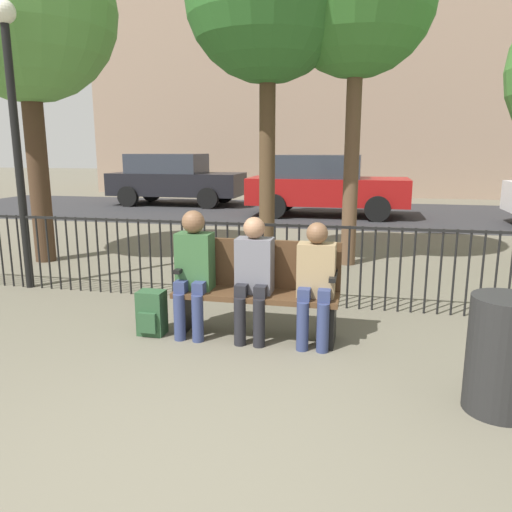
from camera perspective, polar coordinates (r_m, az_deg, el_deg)
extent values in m
plane|color=#605B4C|center=(2.95, -10.66, -25.22)|extent=(80.00, 80.00, 0.00)
cube|color=#4C331E|center=(4.74, 0.00, -4.43)|extent=(1.56, 0.45, 0.05)
cube|color=#4C331E|center=(4.86, 0.49, -0.85)|extent=(1.56, 0.05, 0.47)
cube|color=black|center=(5.01, -8.14, -6.35)|extent=(0.06, 0.38, 0.40)
cube|color=black|center=(4.72, 8.66, -7.54)|extent=(0.06, 0.38, 0.40)
cube|color=black|center=(4.88, -8.30, -1.34)|extent=(0.06, 0.38, 0.04)
cube|color=black|center=(4.59, 8.84, -2.24)|extent=(0.06, 0.38, 0.04)
cylinder|color=navy|center=(4.79, -8.74, -6.91)|extent=(0.11, 0.11, 0.45)
cylinder|color=navy|center=(4.73, -6.69, -7.10)|extent=(0.11, 0.11, 0.45)
cube|color=navy|center=(4.80, -8.41, -3.43)|extent=(0.11, 0.20, 0.12)
cube|color=navy|center=(4.74, -6.37, -3.57)|extent=(0.11, 0.20, 0.12)
cube|color=#335B33|center=(4.83, -6.99, -0.57)|extent=(0.34, 0.22, 0.55)
sphere|color=brown|center=(4.74, -7.18, 3.89)|extent=(0.22, 0.22, 0.22)
cylinder|color=black|center=(4.62, -1.86, -7.50)|extent=(0.11, 0.11, 0.45)
cylinder|color=black|center=(4.58, 0.34, -7.67)|extent=(0.11, 0.11, 0.45)
cube|color=black|center=(4.63, -1.57, -3.88)|extent=(0.11, 0.20, 0.12)
cube|color=black|center=(4.59, 0.61, -4.02)|extent=(0.11, 0.20, 0.12)
cube|color=slate|center=(4.67, -0.16, -1.08)|extent=(0.34, 0.22, 0.52)
sphere|color=#A37556|center=(4.58, -0.22, 3.24)|extent=(0.20, 0.20, 0.20)
cylinder|color=navy|center=(4.52, 5.34, -8.00)|extent=(0.11, 0.11, 0.45)
cylinder|color=navy|center=(4.50, 7.64, -8.14)|extent=(0.11, 0.11, 0.45)
cube|color=navy|center=(4.53, 5.57, -4.30)|extent=(0.11, 0.20, 0.12)
cube|color=navy|center=(4.51, 7.84, -4.42)|extent=(0.11, 0.20, 0.12)
cube|color=#997F59|center=(4.59, 6.92, -1.59)|extent=(0.34, 0.22, 0.49)
sphere|color=brown|center=(4.50, 7.01, 2.61)|extent=(0.19, 0.19, 0.19)
cube|color=#284C2D|center=(4.99, -11.82, -6.36)|extent=(0.25, 0.19, 0.44)
cube|color=#284C2D|center=(4.91, -12.34, -7.49)|extent=(0.18, 0.04, 0.20)
cylinder|color=black|center=(7.33, -27.13, 0.56)|extent=(0.02, 0.02, 0.95)
cylinder|color=black|center=(7.24, -26.27, 0.52)|extent=(0.02, 0.02, 0.95)
cylinder|color=black|center=(7.16, -25.39, 0.47)|extent=(0.02, 0.02, 0.95)
cylinder|color=black|center=(7.07, -24.49, 0.43)|extent=(0.02, 0.02, 0.95)
cylinder|color=black|center=(6.99, -23.57, 0.38)|extent=(0.02, 0.02, 0.95)
cylinder|color=black|center=(6.91, -22.63, 0.33)|extent=(0.02, 0.02, 0.95)
cylinder|color=black|center=(6.83, -21.67, 0.28)|extent=(0.02, 0.02, 0.95)
cylinder|color=black|center=(6.75, -20.68, 0.23)|extent=(0.02, 0.02, 0.95)
cylinder|color=black|center=(6.68, -19.67, 0.18)|extent=(0.02, 0.02, 0.95)
cylinder|color=black|center=(6.60, -18.64, 0.13)|extent=(0.02, 0.02, 0.95)
cylinder|color=black|center=(6.53, -17.59, 0.07)|extent=(0.02, 0.02, 0.95)
cylinder|color=black|center=(6.47, -16.51, 0.02)|extent=(0.02, 0.02, 0.95)
cylinder|color=black|center=(6.40, -15.41, -0.04)|extent=(0.02, 0.02, 0.95)
cylinder|color=black|center=(6.34, -14.29, -0.10)|extent=(0.02, 0.02, 0.95)
cylinder|color=black|center=(6.28, -13.15, -0.15)|extent=(0.02, 0.02, 0.95)
cylinder|color=black|center=(6.22, -11.98, -0.21)|extent=(0.02, 0.02, 0.95)
cylinder|color=black|center=(6.16, -10.79, -0.28)|extent=(0.02, 0.02, 0.95)
cylinder|color=black|center=(6.11, -9.58, -0.34)|extent=(0.02, 0.02, 0.95)
cylinder|color=black|center=(6.06, -8.36, -0.40)|extent=(0.02, 0.02, 0.95)
cylinder|color=black|center=(6.01, -7.11, -0.46)|extent=(0.02, 0.02, 0.95)
cylinder|color=black|center=(5.97, -5.84, -0.53)|extent=(0.02, 0.02, 0.95)
cylinder|color=black|center=(5.93, -4.55, -0.59)|extent=(0.02, 0.02, 0.95)
cylinder|color=black|center=(5.89, -3.25, -0.66)|extent=(0.02, 0.02, 0.95)
cylinder|color=black|center=(5.85, -1.93, -0.72)|extent=(0.02, 0.02, 0.95)
cylinder|color=black|center=(5.82, -0.59, -0.79)|extent=(0.02, 0.02, 0.95)
cylinder|color=black|center=(5.79, 0.76, -0.86)|extent=(0.02, 0.02, 0.95)
cylinder|color=black|center=(5.76, 2.12, -0.92)|extent=(0.02, 0.02, 0.95)
cylinder|color=black|center=(5.74, 3.50, -0.99)|extent=(0.02, 0.02, 0.95)
cylinder|color=black|center=(5.72, 4.88, -1.06)|extent=(0.02, 0.02, 0.95)
cylinder|color=black|center=(5.71, 6.28, -1.12)|extent=(0.02, 0.02, 0.95)
cylinder|color=black|center=(5.69, 7.68, -1.19)|extent=(0.02, 0.02, 0.95)
cylinder|color=black|center=(5.69, 9.08, -1.25)|extent=(0.02, 0.02, 0.95)
cylinder|color=black|center=(5.68, 10.49, -1.32)|extent=(0.02, 0.02, 0.95)
cylinder|color=black|center=(5.68, 11.90, -1.38)|extent=(0.02, 0.02, 0.95)
cylinder|color=black|center=(5.68, 13.31, -1.45)|extent=(0.02, 0.02, 0.95)
cylinder|color=black|center=(5.68, 14.73, -1.51)|extent=(0.02, 0.02, 0.95)
cylinder|color=black|center=(5.69, 16.13, -1.57)|extent=(0.02, 0.02, 0.95)
cylinder|color=black|center=(5.70, 17.53, -1.63)|extent=(0.02, 0.02, 0.95)
cylinder|color=black|center=(5.72, 18.93, -1.69)|extent=(0.02, 0.02, 0.95)
cylinder|color=black|center=(5.74, 20.32, -1.75)|extent=(0.02, 0.02, 0.95)
cylinder|color=black|center=(5.76, 21.70, -1.81)|extent=(0.02, 0.02, 0.95)
cylinder|color=black|center=(5.78, 23.06, -1.86)|extent=(0.02, 0.02, 0.95)
cylinder|color=black|center=(5.81, 24.42, -1.91)|extent=(0.02, 0.02, 0.95)
cylinder|color=black|center=(5.84, 25.76, -1.97)|extent=(0.02, 0.02, 0.95)
cylinder|color=black|center=(5.88, 27.08, -2.02)|extent=(0.02, 0.02, 0.95)
cube|color=black|center=(5.68, 2.36, 3.55)|extent=(9.00, 0.03, 0.03)
cylinder|color=brown|center=(7.79, 10.87, 10.90)|extent=(0.23, 0.23, 3.27)
cylinder|color=#422D1E|center=(8.61, -23.68, 9.51)|extent=(0.31, 0.31, 3.06)
sphere|color=#569342|center=(8.84, -25.05, 24.35)|extent=(2.70, 2.70, 2.70)
cylinder|color=#4C3823|center=(7.65, 1.29, 10.94)|extent=(0.24, 0.24, 3.23)
cylinder|color=black|center=(6.99, -25.54, 9.83)|extent=(0.10, 0.10, 3.27)
sphere|color=silver|center=(7.16, -26.90, 23.66)|extent=(0.28, 0.28, 0.28)
cube|color=#2B2B2D|center=(14.28, 8.40, 4.90)|extent=(24.00, 6.00, 0.01)
cube|color=maroon|center=(13.60, 8.19, 7.37)|extent=(4.20, 1.70, 0.70)
cube|color=#2D333D|center=(13.59, 6.93, 10.15)|extent=(2.31, 1.56, 0.60)
cylinder|color=black|center=(12.74, 13.71, 5.24)|extent=(0.64, 0.20, 0.64)
cylinder|color=black|center=(14.47, 13.59, 6.04)|extent=(0.64, 0.20, 0.64)
cylinder|color=black|center=(12.94, 2.06, 5.69)|extent=(0.64, 0.20, 0.64)
cylinder|color=black|center=(14.65, 3.29, 6.43)|extent=(0.64, 0.20, 0.64)
cube|color=black|center=(16.38, -8.99, 8.14)|extent=(4.20, 1.70, 0.70)
cube|color=#2D333D|center=(16.47, -10.11, 10.39)|extent=(2.31, 1.56, 0.60)
cylinder|color=black|center=(15.16, -5.53, 6.59)|extent=(0.64, 0.20, 0.64)
cylinder|color=black|center=(16.82, -3.70, 7.17)|extent=(0.64, 0.20, 0.64)
cylinder|color=black|center=(16.15, -14.42, 6.60)|extent=(0.64, 0.20, 0.64)
cylinder|color=black|center=(17.71, -11.89, 7.19)|extent=(0.64, 0.20, 0.64)
cube|color=gray|center=(22.85, 10.65, 26.06)|extent=(20.00, 6.00, 14.67)
cylinder|color=black|center=(3.84, 26.36, -10.10)|extent=(0.47, 0.47, 0.82)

